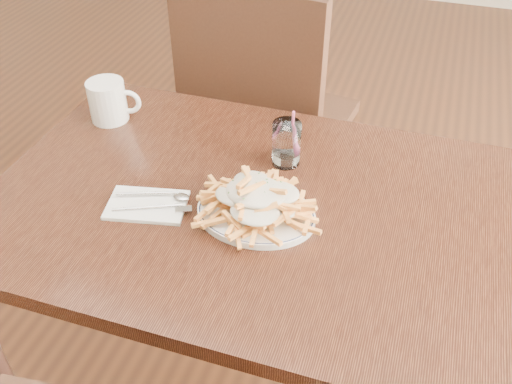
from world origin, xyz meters
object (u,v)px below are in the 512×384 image
(table, at_px, (252,226))
(coffee_mug, at_px, (109,101))
(fries_plate, at_px, (256,214))
(loaded_fries, at_px, (256,197))
(chair_far, at_px, (263,111))
(water_glass, at_px, (286,146))

(table, height_order, coffee_mug, coffee_mug)
(fries_plate, xyz_separation_m, loaded_fries, (-0.00, -0.00, 0.05))
(chair_far, bearing_deg, coffee_mug, -125.53)
(loaded_fries, bearing_deg, chair_far, 106.35)
(table, bearing_deg, coffee_mug, 155.95)
(table, xyz_separation_m, coffee_mug, (-0.47, 0.21, 0.13))
(loaded_fries, bearing_deg, table, 117.31)
(table, distance_m, fries_plate, 0.10)
(water_glass, bearing_deg, coffee_mug, 174.72)
(chair_far, distance_m, loaded_fries, 0.74)
(table, distance_m, chair_far, 0.66)
(chair_far, relative_size, coffee_mug, 7.43)
(coffee_mug, bearing_deg, table, -24.05)
(coffee_mug, bearing_deg, fries_plate, -27.65)
(table, distance_m, loaded_fries, 0.15)
(table, relative_size, chair_far, 1.15)
(chair_far, height_order, loaded_fries, chair_far)
(loaded_fries, height_order, water_glass, water_glass)
(fries_plate, relative_size, loaded_fries, 1.04)
(fries_plate, distance_m, water_glass, 0.22)
(chair_far, xyz_separation_m, water_glass, (0.21, -0.47, 0.21))
(table, xyz_separation_m, water_glass, (0.03, 0.16, 0.13))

